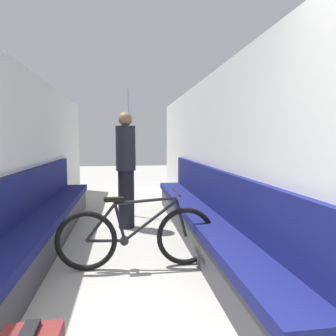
{
  "coord_description": "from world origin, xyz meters",
  "views": [
    {
      "loc": [
        0.01,
        -0.73,
        1.37
      ],
      "look_at": [
        0.64,
        3.6,
        0.95
      ],
      "focal_mm": 32.0,
      "sensor_mm": 36.0,
      "label": 1
    }
  ],
  "objects_px": {
    "bench_seat_row_right": "(202,220)",
    "grab_pole_near": "(129,155)",
    "bicycle": "(137,237)",
    "passenger_standing": "(126,169)",
    "bench_seat_row_left": "(40,227)"
  },
  "relations": [
    {
      "from": "bench_seat_row_right",
      "to": "grab_pole_near",
      "type": "xyz_separation_m",
      "value": [
        -0.92,
        1.61,
        0.78
      ]
    },
    {
      "from": "bench_seat_row_left",
      "to": "grab_pole_near",
      "type": "xyz_separation_m",
      "value": [
        1.11,
        1.61,
        0.78
      ]
    },
    {
      "from": "bicycle",
      "to": "passenger_standing",
      "type": "xyz_separation_m",
      "value": [
        -0.1,
        1.51,
        0.59
      ]
    },
    {
      "from": "bench_seat_row_left",
      "to": "bicycle",
      "type": "height_order",
      "value": "bench_seat_row_left"
    },
    {
      "from": "bench_seat_row_left",
      "to": "grab_pole_near",
      "type": "height_order",
      "value": "grab_pole_near"
    },
    {
      "from": "grab_pole_near",
      "to": "passenger_standing",
      "type": "relative_size",
      "value": 1.26
    },
    {
      "from": "bench_seat_row_right",
      "to": "passenger_standing",
      "type": "height_order",
      "value": "passenger_standing"
    },
    {
      "from": "bicycle",
      "to": "grab_pole_near",
      "type": "xyz_separation_m",
      "value": [
        -0.04,
        2.22,
        0.76
      ]
    },
    {
      "from": "bench_seat_row_left",
      "to": "bench_seat_row_right",
      "type": "xyz_separation_m",
      "value": [
        2.02,
        0.0,
        0.0
      ]
    },
    {
      "from": "bench_seat_row_right",
      "to": "passenger_standing",
      "type": "xyz_separation_m",
      "value": [
        -0.98,
        0.9,
        0.61
      ]
    },
    {
      "from": "bench_seat_row_left",
      "to": "passenger_standing",
      "type": "relative_size",
      "value": 2.78
    },
    {
      "from": "bench_seat_row_right",
      "to": "grab_pole_near",
      "type": "distance_m",
      "value": 2.01
    },
    {
      "from": "bench_seat_row_right",
      "to": "bicycle",
      "type": "bearing_deg",
      "value": -145.2
    },
    {
      "from": "bicycle",
      "to": "grab_pole_near",
      "type": "height_order",
      "value": "grab_pole_near"
    },
    {
      "from": "bicycle",
      "to": "passenger_standing",
      "type": "height_order",
      "value": "passenger_standing"
    }
  ]
}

